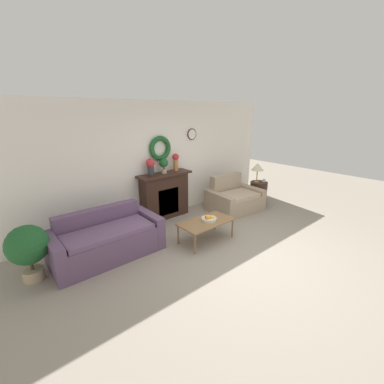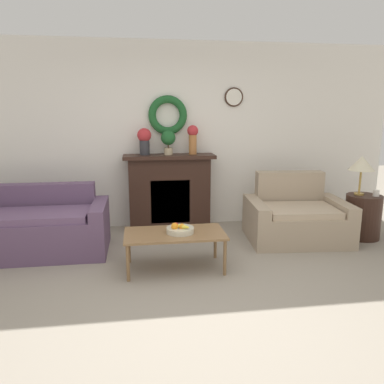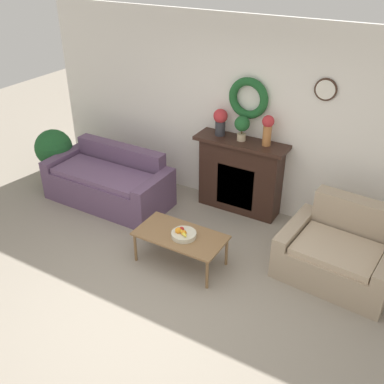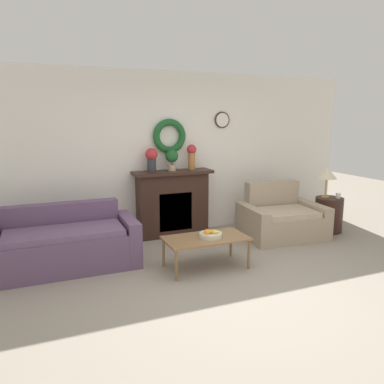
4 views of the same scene
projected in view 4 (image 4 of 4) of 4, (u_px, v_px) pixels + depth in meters
ground_plane at (245, 292)px, 4.26m from camera, size 16.00×16.00×0.00m
wall_back at (171, 153)px, 6.30m from camera, size 6.80×0.17×2.70m
fireplace at (173, 203)px, 6.25m from camera, size 1.31×0.41×1.10m
couch_left at (65, 245)px, 4.93m from camera, size 1.87×0.89×0.80m
loveseat_right at (281, 219)px, 6.23m from camera, size 1.36×1.07×0.88m
coffee_table at (206, 240)px, 4.88m from camera, size 1.09×0.57×0.42m
fruit_bowl at (210, 234)px, 4.87m from camera, size 0.30×0.30×0.12m
side_table_by_loveseat at (329, 214)px, 6.50m from camera, size 0.47×0.47×0.60m
table_lamp at (327, 173)px, 6.38m from camera, size 0.34×0.34×0.53m
mug at (338, 196)px, 6.40m from camera, size 0.08×0.08×0.08m
vase_on_mantel_left at (152, 158)px, 5.98m from camera, size 0.20×0.20×0.38m
vase_on_mantel_right at (192, 155)px, 6.23m from camera, size 0.16×0.16×0.42m
potted_plant_on_mantel at (172, 158)px, 6.09m from camera, size 0.21×0.21×0.35m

